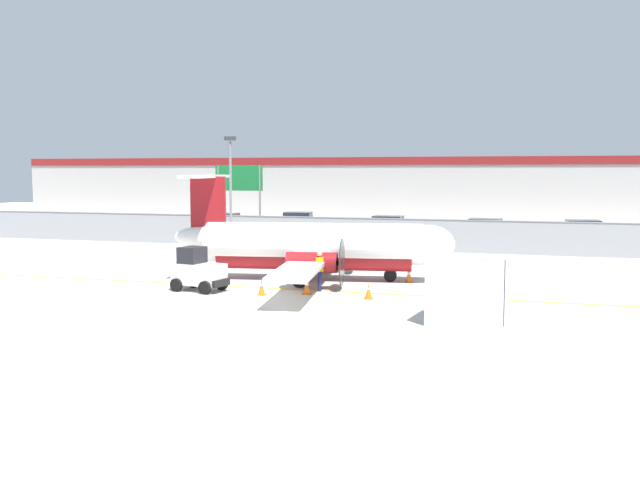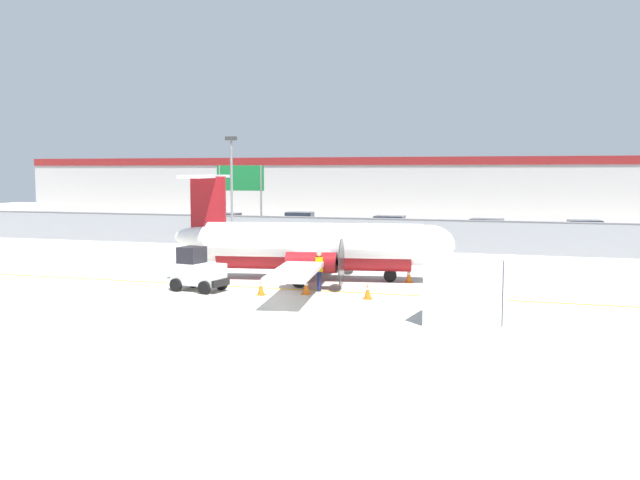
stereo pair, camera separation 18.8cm
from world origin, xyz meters
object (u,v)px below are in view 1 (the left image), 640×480
Objects in this scene: cargo_container at (468,291)px; parked_car_4 at (581,231)px; baggage_tug at (198,271)px; traffic_cone_far_left at (307,287)px; ground_crew_worker at (320,269)px; traffic_cone_far_right at (369,291)px; parked_car_2 at (389,226)px; traffic_cone_near_right at (409,276)px; commuter_airplane at (319,246)px; highway_sign at (239,185)px; parked_car_0 at (225,223)px; parked_car_3 at (484,230)px; traffic_cone_near_left at (262,288)px; parked_car_1 at (297,222)px; apron_light_pole at (231,184)px.

parked_car_4 is at bearing 87.67° from cargo_container.
traffic_cone_far_left is at bearing 16.96° from baggage_tug.
ground_crew_worker reaches higher than traffic_cone_far_right.
parked_car_2 is (3.15, 26.00, 0.04)m from baggage_tug.
traffic_cone_near_right is 0.15× the size of parked_car_4.
traffic_cone_far_left is (0.63, -3.81, -1.29)m from commuter_airplane.
parked_car_4 is 24.31m from highway_sign.
traffic_cone_far_left is at bearing 158.78° from cargo_container.
parked_car_3 is (20.58, -0.81, 0.00)m from parked_car_0.
traffic_cone_near_left is at bearing 6.27° from baggage_tug.
ground_crew_worker is at bearing -57.77° from highway_sign.
parked_car_1 is at bearing 81.55° from highway_sign.
parked_car_0 is at bearing -177.46° from parked_car_2.
traffic_cone_far_left is (-3.53, -4.41, 0.00)m from traffic_cone_near_right.
parked_car_3 reaches higher than traffic_cone_near_left.
traffic_cone_near_right is 20.04m from parked_car_3.
traffic_cone_near_left and traffic_cone_near_right have the same top height.
parked_car_2 is (8.38, -2.69, 0.00)m from parked_car_1.
baggage_tug is at bearing 1.07° from ground_crew_worker.
parked_car_1 is at bearing 125.77° from cargo_container.
commuter_airplane is 13.68m from apron_light_pole.
parked_car_2 is 0.58× the size of apron_light_pole.
commuter_airplane reaches higher than traffic_cone_far_left.
parked_car_2 is (-0.93, 21.68, -0.71)m from commuter_airplane.
traffic_cone_far_left is 0.09× the size of apron_light_pole.
traffic_cone_far_right is at bearing -79.48° from parked_car_2.
parked_car_0 is 0.97× the size of parked_car_3.
apron_light_pole is (-9.81, 12.93, 3.35)m from ground_crew_worker.
commuter_airplane is 6.05× the size of cargo_container.
commuter_airplane is 3.10m from ground_crew_worker.
parked_car_0 is (-15.34, 24.23, -0.06)m from ground_crew_worker.
parked_car_3 is 6.65m from parked_car_4.
parked_car_1 is at bearing 113.94° from traffic_cone_far_right.
parked_car_3 is at bearing -117.58° from ground_crew_worker.
ground_crew_worker reaches higher than traffic_cone_far_left.
traffic_cone_near_right is 27.85m from parked_car_0.
parked_car_4 is at bearing -169.66° from parked_car_3.
traffic_cone_far_right is 24.36m from highway_sign.
commuter_airplane reaches higher than cargo_container.
parked_car_0 is 13.49m from parked_car_2.
traffic_cone_near_left is (-8.64, 3.12, -0.79)m from cargo_container.
traffic_cone_near_left is 30.08m from parked_car_1.
ground_crew_worker is at bearing 104.31° from parked_car_1.
baggage_tug is 27.67m from parked_car_0.
commuter_airplane is 25.09× the size of traffic_cone_far_right.
commuter_airplane is 26.10m from parked_car_1.
ground_crew_worker is 2.79m from traffic_cone_far_right.
traffic_cone_near_left is at bearing -89.22° from parked_car_2.
cargo_container reaches higher than traffic_cone_far_left.
parked_car_0 is at bearing 117.24° from traffic_cone_near_left.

